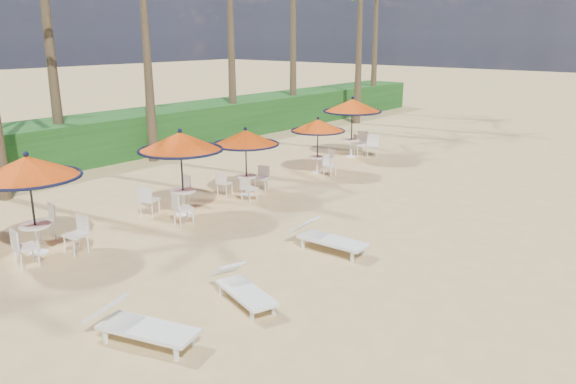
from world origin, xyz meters
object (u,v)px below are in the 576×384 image
(station_0, at_px, (31,180))
(lounger_mid, at_px, (241,287))
(lounger_far, at_px, (325,237))
(lounger_near, at_px, (138,324))
(station_3, at_px, (319,130))
(station_4, at_px, (354,113))
(station_1, at_px, (179,152))
(station_2, at_px, (246,146))

(station_0, xyz_separation_m, lounger_mid, (5.64, 1.33, -1.56))
(station_0, bearing_deg, lounger_far, 41.53)
(lounger_near, relative_size, lounger_mid, 1.10)
(station_3, height_order, station_4, station_4)
(station_1, distance_m, station_2, 2.74)
(station_3, height_order, lounger_near, station_3)
(station_1, bearing_deg, station_3, 90.05)
(station_0, xyz_separation_m, lounger_far, (5.29, 4.69, -1.53))
(station_4, height_order, lounger_far, station_4)
(station_0, height_order, station_1, station_1)
(station_4, xyz_separation_m, lounger_near, (5.67, -15.44, -1.58))
(station_0, relative_size, lounger_near, 1.18)
(station_0, height_order, station_3, station_0)
(station_2, xyz_separation_m, lounger_mid, (5.29, -5.65, -1.37))
(station_0, xyz_separation_m, station_1, (0.29, 4.25, 0.03))
(station_4, distance_m, lounger_far, 11.41)
(lounger_mid, height_order, lounger_far, lounger_far)
(lounger_mid, bearing_deg, station_1, 169.06)
(lounger_near, relative_size, lounger_far, 1.04)
(station_3, xyz_separation_m, lounger_far, (5.00, -6.42, -1.32))
(station_2, bearing_deg, station_3, 90.89)
(station_1, xyz_separation_m, lounger_near, (5.04, -5.20, -1.56))
(station_3, relative_size, lounger_mid, 1.10)
(station_2, bearing_deg, station_4, 95.23)
(station_4, xyz_separation_m, lounger_far, (5.63, -9.80, -1.58))
(lounger_mid, bearing_deg, lounger_near, -79.75)
(station_1, relative_size, station_4, 0.99)
(lounger_near, distance_m, lounger_far, 5.63)
(station_4, distance_m, lounger_near, 16.52)
(station_0, height_order, lounger_far, station_0)
(lounger_near, distance_m, lounger_mid, 2.30)
(station_2, bearing_deg, lounger_far, -24.95)
(lounger_mid, xyz_separation_m, lounger_far, (-0.35, 3.35, 0.03))
(station_1, height_order, lounger_mid, station_1)
(lounger_mid, bearing_deg, station_0, -148.97)
(station_3, bearing_deg, station_2, -89.11)
(station_3, distance_m, station_4, 3.45)
(station_1, distance_m, lounger_mid, 6.29)
(lounger_far, bearing_deg, station_0, -140.36)
(station_0, distance_m, lounger_mid, 6.00)
(station_2, relative_size, station_4, 0.87)
(station_0, relative_size, station_1, 0.99)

